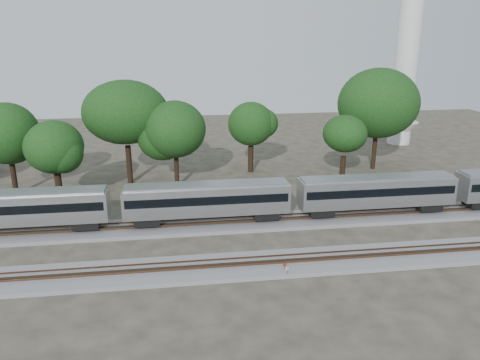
% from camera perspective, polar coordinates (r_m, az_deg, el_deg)
% --- Properties ---
extents(ground, '(160.00, 160.00, 0.00)m').
position_cam_1_polar(ground, '(46.21, -4.06, -8.58)').
color(ground, '#383328').
rests_on(ground, ground).
extents(track_far, '(160.00, 5.00, 0.73)m').
position_cam_1_polar(track_far, '(51.58, -4.55, -5.48)').
color(track_far, slate).
rests_on(track_far, ground).
extents(track_near, '(160.00, 5.00, 0.73)m').
position_cam_1_polar(track_near, '(42.56, -3.67, -10.67)').
color(track_near, slate).
rests_on(track_near, ground).
extents(train, '(92.54, 3.19, 4.71)m').
position_cam_1_polar(train, '(50.52, -3.88, -2.25)').
color(train, silver).
rests_on(train, ground).
extents(switch_stand_red, '(0.32, 0.14, 1.04)m').
position_cam_1_polar(switch_stand_red, '(41.87, 5.43, -10.50)').
color(switch_stand_red, '#512D19').
rests_on(switch_stand_red, ground).
extents(switch_stand_white, '(0.32, 0.16, 1.07)m').
position_cam_1_polar(switch_stand_white, '(41.19, 5.77, -10.99)').
color(switch_stand_white, '#512D19').
rests_on(switch_stand_white, ground).
extents(switch_lever, '(0.53, 0.35, 0.30)m').
position_cam_1_polar(switch_lever, '(42.02, 4.51, -11.16)').
color(switch_lever, '#512D19').
rests_on(switch_lever, ground).
extents(tree_1, '(8.31, 8.31, 11.72)m').
position_cam_1_polar(tree_1, '(66.24, -26.49, 5.08)').
color(tree_1, black).
rests_on(tree_1, ground).
extents(tree_2, '(7.22, 7.22, 10.19)m').
position_cam_1_polar(tree_2, '(61.14, -21.72, 3.74)').
color(tree_2, black).
rests_on(tree_2, ground).
extents(tree_3, '(10.23, 10.23, 14.43)m').
position_cam_1_polar(tree_3, '(65.85, -13.79, 8.01)').
color(tree_3, black).
rests_on(tree_3, ground).
extents(tree_4, '(8.19, 8.19, 11.54)m').
position_cam_1_polar(tree_4, '(63.37, -7.94, 6.14)').
color(tree_4, black).
rests_on(tree_4, ground).
extents(tree_5, '(7.54, 7.54, 10.64)m').
position_cam_1_polar(tree_5, '(70.14, 1.34, 6.85)').
color(tree_5, black).
rests_on(tree_5, ground).
extents(tree_6, '(7.14, 7.14, 10.07)m').
position_cam_1_polar(tree_6, '(66.61, 12.67, 5.52)').
color(tree_6, black).
rests_on(tree_6, ground).
extents(tree_7, '(10.40, 10.40, 14.66)m').
position_cam_1_polar(tree_7, '(74.38, 16.52, 8.95)').
color(tree_7, black).
rests_on(tree_7, ground).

